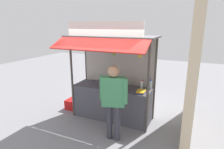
{
  "coord_description": "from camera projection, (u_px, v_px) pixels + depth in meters",
  "views": [
    {
      "loc": [
        2.06,
        -4.48,
        2.6
      ],
      "look_at": [
        0.0,
        0.0,
        1.29
      ],
      "focal_mm": 30.07,
      "sensor_mm": 36.0,
      "label": 1
    }
  ],
  "objects": [
    {
      "name": "neighbour_wall",
      "position": [
        195.0,
        64.0,
        4.45
      ],
      "size": [
        0.2,
        2.4,
        3.4
      ],
      "primitive_type": "cube",
      "color": "beige",
      "rests_on": "ground"
    },
    {
      "name": "water_bottle_back_left",
      "position": [
        141.0,
        85.0,
        4.95
      ],
      "size": [
        0.07,
        0.07,
        0.26
      ],
      "color": "silver",
      "rests_on": "stall_counter"
    },
    {
      "name": "banana_bunch_inner_right",
      "position": [
        114.0,
        52.0,
        4.43
      ],
      "size": [
        0.11,
        0.11,
        0.31
      ],
      "color": "#332D23"
    },
    {
      "name": "vendor_person",
      "position": [
        113.0,
        97.0,
        4.15
      ],
      "size": [
        0.67,
        0.36,
        1.76
      ],
      "rotation": [
        0.0,
        0.0,
        3.46
      ],
      "color": "#383842",
      "rests_on": "ground"
    },
    {
      "name": "water_bottle_right",
      "position": [
        116.0,
        81.0,
        5.27
      ],
      "size": [
        0.08,
        0.08,
        0.3
      ],
      "color": "silver",
      "rests_on": "stall_counter"
    },
    {
      "name": "water_bottle_mid_left",
      "position": [
        119.0,
        81.0,
        5.33
      ],
      "size": [
        0.07,
        0.07,
        0.25
      ],
      "color": "silver",
      "rests_on": "stall_counter"
    },
    {
      "name": "magazine_stack_back_right",
      "position": [
        107.0,
        88.0,
        5.02
      ],
      "size": [
        0.23,
        0.26,
        0.06
      ],
      "color": "blue",
      "rests_on": "stall_counter"
    },
    {
      "name": "banana_bunch_rightmost",
      "position": [
        140.0,
        54.0,
        4.18
      ],
      "size": [
        0.1,
        0.1,
        0.32
      ],
      "color": "#332D23"
    },
    {
      "name": "water_bottle_rear_center",
      "position": [
        151.0,
        85.0,
        4.96
      ],
      "size": [
        0.07,
        0.07,
        0.27
      ],
      "color": "silver",
      "rests_on": "stall_counter"
    },
    {
      "name": "water_bottle_mid_right",
      "position": [
        120.0,
        82.0,
        5.14
      ],
      "size": [
        0.09,
        0.09,
        0.32
      ],
      "color": "silver",
      "rests_on": "stall_counter"
    },
    {
      "name": "ground_plane",
      "position": [
        112.0,
        117.0,
        5.44
      ],
      "size": [
        20.0,
        20.0,
        0.0
      ],
      "primitive_type": "plane",
      "color": "gray"
    },
    {
      "name": "plastic_crate",
      "position": [
        74.0,
        104.0,
        6.0
      ],
      "size": [
        0.43,
        0.43,
        0.3
      ],
      "primitive_type": "cube",
      "rotation": [
        0.0,
        0.0,
        -0.02
      ],
      "color": "red",
      "rests_on": "ground"
    },
    {
      "name": "stall_structure",
      "position": [
        113.0,
        62.0,
        5.09
      ],
      "size": [
        2.37,
        1.49,
        2.68
      ],
      "color": "#4C4742",
      "rests_on": "ground"
    },
    {
      "name": "magazine_stack_far_right",
      "position": [
        141.0,
        92.0,
        4.72
      ],
      "size": [
        0.22,
        0.3,
        0.06
      ],
      "color": "blue",
      "rests_on": "stall_counter"
    },
    {
      "name": "stall_counter",
      "position": [
        112.0,
        102.0,
        5.32
      ],
      "size": [
        2.17,
        0.69,
        0.94
      ],
      "primitive_type": "cube",
      "color": "#4C4C56",
      "rests_on": "ground"
    },
    {
      "name": "magazine_stack_left",
      "position": [
        121.0,
        88.0,
        4.98
      ],
      "size": [
        0.24,
        0.28,
        0.09
      ],
      "color": "red",
      "rests_on": "stall_counter"
    }
  ]
}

